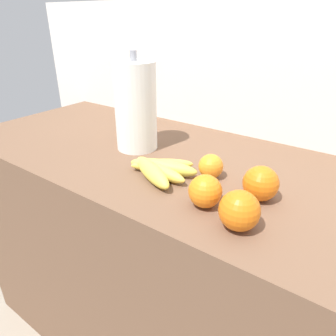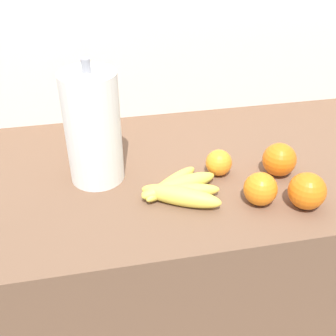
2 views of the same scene
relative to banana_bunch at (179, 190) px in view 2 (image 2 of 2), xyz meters
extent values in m
cube|color=brown|center=(0.09, 0.12, -0.45)|extent=(1.76, 0.62, 0.86)
cube|color=silver|center=(0.09, 0.46, -0.23)|extent=(2.16, 0.06, 1.30)
ellipsoid|color=#E7D34C|center=(0.00, -0.03, 0.00)|extent=(0.18, 0.13, 0.04)
ellipsoid|color=#E5C84C|center=(0.00, -0.01, 0.00)|extent=(0.18, 0.05, 0.04)
ellipsoid|color=#D7D04C|center=(0.00, 0.01, 0.00)|extent=(0.19, 0.09, 0.04)
ellipsoid|color=#E6CC4C|center=(-0.01, 0.03, 0.00)|extent=(0.15, 0.13, 0.03)
sphere|color=orange|center=(0.17, -0.06, 0.02)|extent=(0.08, 0.08, 0.08)
sphere|color=orange|center=(0.12, 0.07, 0.01)|extent=(0.06, 0.06, 0.06)
sphere|color=orange|center=(0.26, 0.04, 0.02)|extent=(0.08, 0.08, 0.08)
sphere|color=orange|center=(0.27, -0.09, 0.02)|extent=(0.08, 0.08, 0.08)
cylinder|color=white|center=(-0.18, 0.12, 0.11)|extent=(0.13, 0.13, 0.27)
cylinder|color=gray|center=(-0.18, 0.12, 0.13)|extent=(0.02, 0.02, 0.30)
camera|label=1|loc=(0.45, -0.58, 0.36)|focal=33.11mm
camera|label=2|loc=(-0.17, -0.74, 0.57)|focal=44.71mm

